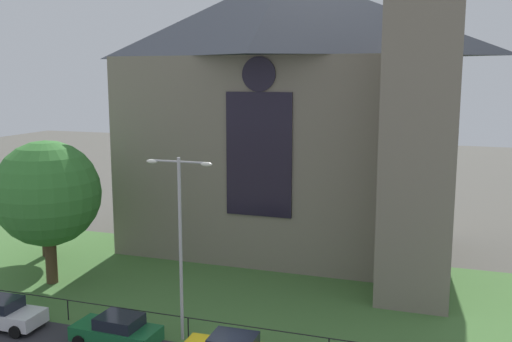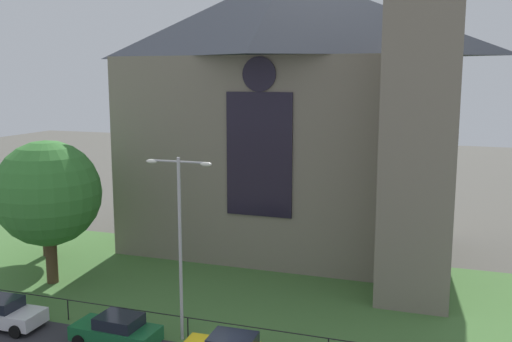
% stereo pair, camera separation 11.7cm
% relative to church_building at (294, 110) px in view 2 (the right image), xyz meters
% --- Properties ---
extents(ground, '(160.00, 160.00, 0.00)m').
position_rel_church_building_xyz_m(ground, '(1.92, -8.70, -10.27)').
color(ground, '#56544C').
extents(grass_verge, '(120.00, 20.00, 0.01)m').
position_rel_church_building_xyz_m(grass_verge, '(1.92, -10.70, -10.27)').
color(grass_verge, '#477538').
rests_on(grass_verge, ground).
extents(church_building, '(23.20, 16.20, 26.00)m').
position_rel_church_building_xyz_m(church_building, '(0.00, 0.00, 0.00)').
color(church_building, gray).
rests_on(church_building, ground).
extents(iron_railing, '(27.92, 0.07, 1.13)m').
position_rel_church_building_xyz_m(iron_railing, '(-0.77, -16.20, -9.31)').
color(iron_railing, black).
rests_on(iron_railing, ground).
extents(tree_left_near, '(6.44, 6.44, 8.89)m').
position_rel_church_building_xyz_m(tree_left_near, '(-12.18, -11.78, -4.62)').
color(tree_left_near, '#4C3823').
rests_on(tree_left_near, ground).
extents(tree_left_far, '(4.94, 4.94, 7.53)m').
position_rel_church_building_xyz_m(tree_left_far, '(-16.07, -7.34, -5.25)').
color(tree_left_far, '#423021').
rests_on(tree_left_far, ground).
extents(streetlamp_near, '(3.37, 0.26, 8.98)m').
position_rel_church_building_xyz_m(streetlamp_near, '(-1.04, -16.30, -4.63)').
color(streetlamp_near, '#B2B2B7').
rests_on(streetlamp_near, ground).
extents(parked_car_white, '(4.24, 2.10, 1.51)m').
position_rel_church_building_xyz_m(parked_car_white, '(-10.38, -18.00, -9.53)').
color(parked_car_white, silver).
rests_on(parked_car_white, ground).
extents(parked_car_green, '(4.25, 2.12, 1.51)m').
position_rel_church_building_xyz_m(parked_car_green, '(-3.69, -17.91, -9.53)').
color(parked_car_green, '#196033').
rests_on(parked_car_green, ground).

